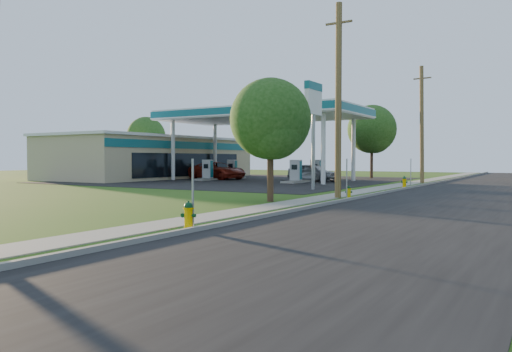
# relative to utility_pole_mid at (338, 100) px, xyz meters

# --- Properties ---
(ground_plane) EXTENTS (140.00, 140.00, 0.00)m
(ground_plane) POSITION_rel_utility_pole_mid_xyz_m (0.60, -17.00, -4.95)
(ground_plane) COLOR #235012
(ground_plane) RESTS_ON ground
(road) EXTENTS (8.00, 120.00, 0.02)m
(road) POSITION_rel_utility_pole_mid_xyz_m (5.10, -7.00, -4.94)
(road) COLOR black
(road) RESTS_ON ground
(curb) EXTENTS (0.15, 120.00, 0.15)m
(curb) POSITION_rel_utility_pole_mid_xyz_m (1.10, -7.00, -4.88)
(curb) COLOR gray
(curb) RESTS_ON ground
(sidewalk) EXTENTS (1.50, 120.00, 0.03)m
(sidewalk) POSITION_rel_utility_pole_mid_xyz_m (-0.65, -7.00, -4.94)
(sidewalk) COLOR gray
(sidewalk) RESTS_ON ground
(forecourt) EXTENTS (26.00, 28.00, 0.02)m
(forecourt) POSITION_rel_utility_pole_mid_xyz_m (-15.40, 15.00, -4.94)
(forecourt) COLOR black
(forecourt) RESTS_ON ground
(utility_pole_mid) EXTENTS (1.40, 0.32, 9.80)m
(utility_pole_mid) POSITION_rel_utility_pole_mid_xyz_m (0.00, 0.00, 0.00)
(utility_pole_mid) COLOR brown
(utility_pole_mid) RESTS_ON ground
(utility_pole_far) EXTENTS (1.40, 0.32, 9.50)m
(utility_pole_far) POSITION_rel_utility_pole_mid_xyz_m (0.00, 18.00, -0.15)
(utility_pole_far) COLOR brown
(utility_pole_far) RESTS_ON ground
(sign_post_near) EXTENTS (0.05, 0.04, 2.00)m
(sign_post_near) POSITION_rel_utility_pole_mid_xyz_m (0.85, -12.80, -3.95)
(sign_post_near) COLOR gray
(sign_post_near) RESTS_ON ground
(sign_post_mid) EXTENTS (0.05, 0.04, 2.00)m
(sign_post_mid) POSITION_rel_utility_pole_mid_xyz_m (0.85, -1.00, -3.95)
(sign_post_mid) COLOR gray
(sign_post_mid) RESTS_ON ground
(sign_post_far) EXTENTS (0.05, 0.04, 2.00)m
(sign_post_far) POSITION_rel_utility_pole_mid_xyz_m (0.85, 11.20, -3.95)
(sign_post_far) COLOR gray
(sign_post_far) RESTS_ON ground
(gas_canopy) EXTENTS (18.18, 9.18, 6.40)m
(gas_canopy) POSITION_rel_utility_pole_mid_xyz_m (-13.40, 15.00, 0.94)
(gas_canopy) COLOR silver
(gas_canopy) RESTS_ON ground
(fuel_pump_nw) EXTENTS (1.20, 3.20, 1.90)m
(fuel_pump_nw) POSITION_rel_utility_pole_mid_xyz_m (-17.90, 13.00, -4.23)
(fuel_pump_nw) COLOR gray
(fuel_pump_nw) RESTS_ON ground
(fuel_pump_ne) EXTENTS (1.20, 3.20, 1.90)m
(fuel_pump_ne) POSITION_rel_utility_pole_mid_xyz_m (-8.90, 13.00, -4.23)
(fuel_pump_ne) COLOR gray
(fuel_pump_ne) RESTS_ON ground
(fuel_pump_sw) EXTENTS (1.20, 3.20, 1.90)m
(fuel_pump_sw) POSITION_rel_utility_pole_mid_xyz_m (-17.90, 17.00, -4.23)
(fuel_pump_sw) COLOR gray
(fuel_pump_sw) RESTS_ON ground
(fuel_pump_se) EXTENTS (1.20, 3.20, 1.90)m
(fuel_pump_se) POSITION_rel_utility_pole_mid_xyz_m (-8.90, 17.00, -4.23)
(fuel_pump_se) COLOR gray
(fuel_pump_se) RESTS_ON ground
(convenience_store) EXTENTS (10.40, 22.40, 4.25)m
(convenience_store) POSITION_rel_utility_pole_mid_xyz_m (-26.38, 15.00, -2.82)
(convenience_store) COLOR tan
(convenience_store) RESTS_ON ground
(price_pylon) EXTENTS (0.34, 2.04, 6.85)m
(price_pylon) POSITION_rel_utility_pole_mid_xyz_m (-3.90, 5.50, 0.48)
(price_pylon) COLOR gray
(price_pylon) RESTS_ON ground
(tree_verge) EXTENTS (3.78, 3.78, 5.73)m
(tree_verge) POSITION_rel_utility_pole_mid_xyz_m (-1.82, -3.63, -1.27)
(tree_verge) COLOR #3E291B
(tree_verge) RESTS_ON ground
(tree_lot) EXTENTS (4.88, 4.88, 7.40)m
(tree_lot) POSITION_rel_utility_pole_mid_xyz_m (-6.47, 25.27, -0.19)
(tree_lot) COLOR #3E291B
(tree_lot) RESTS_ON ground
(tree_back) EXTENTS (4.70, 4.70, 7.13)m
(tree_back) POSITION_rel_utility_pole_mid_xyz_m (-33.70, 21.66, -0.37)
(tree_back) COLOR #3E291B
(tree_back) RESTS_ON ground
(hydrant_near) EXTENTS (0.43, 0.38, 0.83)m
(hydrant_near) POSITION_rel_utility_pole_mid_xyz_m (0.73, -12.85, -4.55)
(hydrant_near) COLOR #E6B300
(hydrant_near) RESTS_ON ground
(hydrant_mid) EXTENTS (0.36, 0.32, 0.69)m
(hydrant_mid) POSITION_rel_utility_pole_mid_xyz_m (0.72, -0.36, -4.62)
(hydrant_mid) COLOR yellow
(hydrant_mid) RESTS_ON ground
(hydrant_far) EXTENTS (0.43, 0.38, 0.82)m
(hydrant_far) POSITION_rel_utility_pole_mid_xyz_m (0.69, 10.15, -4.55)
(hydrant_far) COLOR #F5B600
(hydrant_far) RESTS_ON ground
(car_red) EXTENTS (6.40, 3.76, 1.67)m
(car_red) POSITION_rel_utility_pole_mid_xyz_m (-18.44, 15.25, -4.12)
(car_red) COLOR maroon
(car_red) RESTS_ON ground
(car_silver) EXTENTS (4.81, 2.41, 1.57)m
(car_silver) POSITION_rel_utility_pole_mid_xyz_m (-8.78, 16.19, -4.17)
(car_silver) COLOR #9EA1A5
(car_silver) RESTS_ON ground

